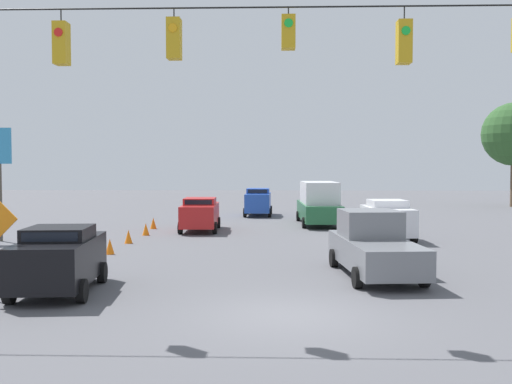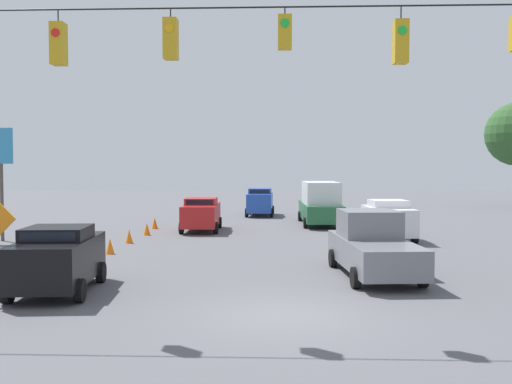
{
  "view_description": "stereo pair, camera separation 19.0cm",
  "coord_description": "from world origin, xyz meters",
  "views": [
    {
      "loc": [
        0.33,
        13.62,
        3.62
      ],
      "look_at": [
        1.08,
        -9.91,
        2.53
      ],
      "focal_mm": 40.0,
      "sensor_mm": 36.0,
      "label": 1
    },
    {
      "loc": [
        0.14,
        13.62,
        3.62
      ],
      "look_at": [
        1.08,
        -9.91,
        2.53
      ],
      "focal_mm": 40.0,
      "sensor_mm": 36.0,
      "label": 2
    }
  ],
  "objects": [
    {
      "name": "traffic_cone_nearest",
      "position": [
        7.01,
        -2.94,
        0.32
      ],
      "size": [
        0.37,
        0.37,
        0.64
      ],
      "primitive_type": "cone",
      "color": "orange",
      "rests_on": "ground_plane"
    },
    {
      "name": "box_truck_green_oncoming_deep",
      "position": [
        -2.42,
        -21.39,
        1.31
      ],
      "size": [
        2.56,
        6.77,
        2.64
      ],
      "color": "#236038",
      "rests_on": "ground_plane"
    },
    {
      "name": "ground_plane",
      "position": [
        0.0,
        0.0,
        0.0
      ],
      "size": [
        140.0,
        140.0,
        0.0
      ],
      "primitive_type": "plane",
      "color": "#56565B"
    },
    {
      "name": "traffic_cone_farthest",
      "position": [
        7.26,
        -18.74,
        0.32
      ],
      "size": [
        0.37,
        0.37,
        0.64
      ],
      "primitive_type": "cone",
      "color": "orange",
      "rests_on": "ground_plane"
    },
    {
      "name": "traffic_cone_third",
      "position": [
        7.04,
        -9.33,
        0.32
      ],
      "size": [
        0.37,
        0.37,
        0.64
      ],
      "primitive_type": "cone",
      "color": "orange",
      "rests_on": "ground_plane"
    },
    {
      "name": "traffic_cone_fourth",
      "position": [
        7.11,
        -12.58,
        0.32
      ],
      "size": [
        0.37,
        0.37,
        0.64
      ],
      "primitive_type": "cone",
      "color": "orange",
      "rests_on": "ground_plane"
    },
    {
      "name": "sedan_red_withflow_far",
      "position": [
        4.43,
        -17.78,
        0.96
      ],
      "size": [
        2.17,
        4.52,
        1.84
      ],
      "color": "red",
      "rests_on": "ground_plane"
    },
    {
      "name": "overhead_signal_span",
      "position": [
        0.09,
        0.24,
        5.22
      ],
      "size": [
        21.86,
        0.38,
        8.03
      ],
      "color": "slate",
      "rests_on": "ground_plane"
    },
    {
      "name": "traffic_cone_fifth",
      "position": [
        6.99,
        -15.66,
        0.32
      ],
      "size": [
        0.37,
        0.37,
        0.64
      ],
      "primitive_type": "cone",
      "color": "orange",
      "rests_on": "ground_plane"
    },
    {
      "name": "pickup_truck_grey_crossing_near",
      "position": [
        -2.96,
        -5.17,
        0.98
      ],
      "size": [
        2.61,
        5.65,
        2.12
      ],
      "color": "slate",
      "rests_on": "ground_plane"
    },
    {
      "name": "sedan_black_parked_shoulder",
      "position": [
        6.44,
        -2.3,
        0.98
      ],
      "size": [
        2.38,
        4.18,
        1.88
      ],
      "color": "black",
      "rests_on": "ground_plane"
    },
    {
      "name": "sedan_white_oncoming_far",
      "position": [
        -5.19,
        -14.23,
        1.02
      ],
      "size": [
        2.25,
        4.14,
        1.96
      ],
      "color": "silver",
      "rests_on": "ground_plane"
    },
    {
      "name": "traffic_cone_second",
      "position": [
        7.19,
        -6.06,
        0.32
      ],
      "size": [
        0.37,
        0.37,
        0.64
      ],
      "primitive_type": "cone",
      "color": "orange",
      "rests_on": "ground_plane"
    },
    {
      "name": "sedan_blue_withflow_deep",
      "position": [
        1.48,
        -27.49,
        1.03
      ],
      "size": [
        2.02,
        3.97,
        1.98
      ],
      "color": "#234CB2",
      "rests_on": "ground_plane"
    }
  ]
}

